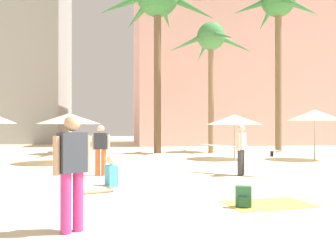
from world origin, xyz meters
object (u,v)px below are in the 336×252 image
(cafe_umbrella_3, at_px, (315,115))
(person_mid_left, at_px, (101,148))
(person_far_left, at_px, (72,168))
(beach_towel, at_px, (269,204))
(backpack, at_px, (243,197))
(person_near_left, at_px, (105,179))
(cafe_umbrella_0, at_px, (234,120))
(palm_tree_left, at_px, (278,10))
(palm_tree_far_left, at_px, (211,44))
(person_mid_center, at_px, (240,148))
(palm_tree_center, at_px, (158,4))
(cafe_umbrella_2, at_px, (69,119))

(cafe_umbrella_3, xyz_separation_m, person_mid_left, (-10.06, -4.43, -1.27))
(person_far_left, bearing_deg, beach_towel, 75.55)
(beach_towel, xyz_separation_m, backpack, (-0.61, -0.21, 0.19))
(backpack, height_order, person_near_left, person_near_left)
(cafe_umbrella_0, relative_size, person_near_left, 2.87)
(person_far_left, bearing_deg, person_near_left, 138.46)
(palm_tree_left, distance_m, cafe_umbrella_3, 9.21)
(palm_tree_far_left, relative_size, beach_towel, 4.74)
(cafe_umbrella_0, height_order, person_far_left, cafe_umbrella_0)
(beach_towel, relative_size, person_near_left, 1.76)
(person_near_left, xyz_separation_m, person_mid_left, (-0.26, 2.98, 0.59))
(palm_tree_left, relative_size, person_mid_left, 6.71)
(palm_tree_far_left, height_order, person_near_left, palm_tree_far_left)
(person_mid_center, bearing_deg, person_far_left, 90.04)
(cafe_umbrella_0, distance_m, person_near_left, 10.38)
(palm_tree_far_left, relative_size, palm_tree_center, 0.74)
(person_mid_left, bearing_deg, cafe_umbrella_0, 137.66)
(beach_towel, bearing_deg, palm_tree_left, 64.19)
(cafe_umbrella_2, xyz_separation_m, backpack, (4.58, -9.51, -1.75))
(beach_towel, distance_m, person_near_left, 3.87)
(beach_towel, bearing_deg, cafe_umbrella_3, 55.26)
(palm_tree_left, relative_size, person_mid_center, 4.65)
(person_far_left, bearing_deg, palm_tree_left, 110.97)
(cafe_umbrella_2, bearing_deg, person_mid_center, -38.67)
(palm_tree_center, bearing_deg, cafe_umbrella_0, -52.72)
(palm_tree_left, bearing_deg, cafe_umbrella_2, -154.95)
(cafe_umbrella_2, height_order, beach_towel, cafe_umbrella_2)
(backpack, bearing_deg, palm_tree_center, -164.18)
(cafe_umbrella_3, height_order, beach_towel, cafe_umbrella_3)
(person_mid_center, height_order, person_mid_left, person_mid_center)
(palm_tree_center, relative_size, cafe_umbrella_3, 4.21)
(backpack, xyz_separation_m, person_near_left, (-2.73, 2.12, 0.11))
(beach_towel, height_order, backpack, backpack)
(palm_tree_left, xyz_separation_m, cafe_umbrella_3, (-0.86, -5.83, -7.07))
(palm_tree_far_left, xyz_separation_m, palm_tree_left, (4.70, 0.71, 2.53))
(palm_tree_left, height_order, person_mid_left, palm_tree_left)
(person_mid_center, height_order, person_far_left, person_far_left)
(palm_tree_left, distance_m, person_near_left, 19.20)
(cafe_umbrella_0, bearing_deg, person_mid_center, -106.82)
(palm_tree_center, relative_size, cafe_umbrella_0, 3.95)
(cafe_umbrella_0, height_order, person_near_left, cafe_umbrella_0)
(person_near_left, bearing_deg, cafe_umbrella_0, -145.86)
(palm_tree_center, height_order, beach_towel, palm_tree_center)
(palm_tree_far_left, distance_m, person_far_left, 18.02)
(cafe_umbrella_0, bearing_deg, person_near_left, -126.06)
(palm_tree_center, distance_m, cafe_umbrella_0, 9.07)
(cafe_umbrella_3, bearing_deg, beach_towel, -124.74)
(cafe_umbrella_3, distance_m, person_far_left, 14.83)
(palm_tree_far_left, distance_m, person_near_left, 15.28)
(person_mid_center, relative_size, person_mid_left, 1.44)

